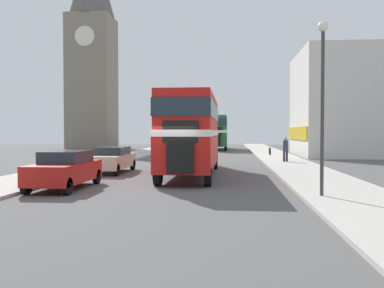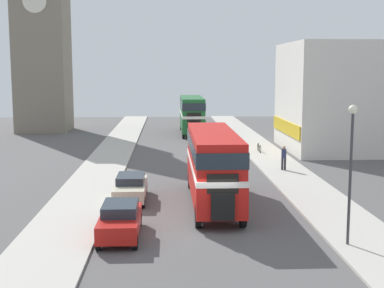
{
  "view_description": "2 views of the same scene",
  "coord_description": "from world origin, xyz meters",
  "px_view_note": "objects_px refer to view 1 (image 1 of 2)",
  "views": [
    {
      "loc": [
        2.59,
        -17.51,
        2.27
      ],
      "look_at": [
        0.63,
        4.62,
        1.64
      ],
      "focal_mm": 40.0,
      "sensor_mm": 36.0,
      "label": 1
    },
    {
      "loc": [
        -1.85,
        -24.14,
        7.4
      ],
      "look_at": [
        0.0,
        15.91,
        1.81
      ],
      "focal_mm": 50.0,
      "sensor_mm": 36.0,
      "label": 2
    }
  ],
  "objects_px": {
    "double_decker_bus": "(192,129)",
    "car_parked_near": "(65,169)",
    "car_parked_mid": "(112,159)",
    "pedestrian_walking": "(285,148)",
    "street_lamp": "(323,82)",
    "church_tower": "(92,38)",
    "bicycle_on_pavement": "(270,151)",
    "bus_distant": "(217,130)"
  },
  "relations": [
    {
      "from": "double_decker_bus",
      "to": "car_parked_near",
      "type": "distance_m",
      "value": 7.41
    },
    {
      "from": "car_parked_near",
      "to": "car_parked_mid",
      "type": "height_order",
      "value": "car_parked_near"
    },
    {
      "from": "pedestrian_walking",
      "to": "street_lamp",
      "type": "bearing_deg",
      "value": -93.19
    },
    {
      "from": "double_decker_bus",
      "to": "car_parked_near",
      "type": "xyz_separation_m",
      "value": [
        -4.61,
        -5.56,
        -1.65
      ]
    },
    {
      "from": "pedestrian_walking",
      "to": "church_tower",
      "type": "distance_m",
      "value": 38.61
    },
    {
      "from": "double_decker_bus",
      "to": "street_lamp",
      "type": "height_order",
      "value": "street_lamp"
    },
    {
      "from": "car_parked_mid",
      "to": "church_tower",
      "type": "xyz_separation_m",
      "value": [
        -12.74,
        35.38,
        14.68
      ]
    },
    {
      "from": "car_parked_near",
      "to": "pedestrian_walking",
      "type": "xyz_separation_m",
      "value": [
        10.6,
        14.94,
        0.34
      ]
    },
    {
      "from": "car_parked_mid",
      "to": "street_lamp",
      "type": "bearing_deg",
      "value": -41.77
    },
    {
      "from": "street_lamp",
      "to": "church_tower",
      "type": "height_order",
      "value": "church_tower"
    },
    {
      "from": "double_decker_bus",
      "to": "church_tower",
      "type": "distance_m",
      "value": 42.55
    },
    {
      "from": "car_parked_near",
      "to": "car_parked_mid",
      "type": "xyz_separation_m",
      "value": [
        0.01,
        6.8,
        -0.03
      ]
    },
    {
      "from": "car_parked_mid",
      "to": "pedestrian_walking",
      "type": "xyz_separation_m",
      "value": [
        10.6,
        8.14,
        0.37
      ]
    },
    {
      "from": "church_tower",
      "to": "street_lamp",
      "type": "bearing_deg",
      "value": -63.02
    },
    {
      "from": "double_decker_bus",
      "to": "bicycle_on_pavement",
      "type": "height_order",
      "value": "double_decker_bus"
    },
    {
      "from": "double_decker_bus",
      "to": "car_parked_near",
      "type": "relative_size",
      "value": 2.49
    },
    {
      "from": "bus_distant",
      "to": "car_parked_mid",
      "type": "height_order",
      "value": "bus_distant"
    },
    {
      "from": "car_parked_near",
      "to": "church_tower",
      "type": "bearing_deg",
      "value": 106.79
    },
    {
      "from": "car_parked_mid",
      "to": "bus_distant",
      "type": "bearing_deg",
      "value": 81.12
    },
    {
      "from": "car_parked_mid",
      "to": "street_lamp",
      "type": "relative_size",
      "value": 0.78
    },
    {
      "from": "bicycle_on_pavement",
      "to": "church_tower",
      "type": "relative_size",
      "value": 0.06
    },
    {
      "from": "bicycle_on_pavement",
      "to": "pedestrian_walking",
      "type": "bearing_deg",
      "value": -87.79
    },
    {
      "from": "car_parked_mid",
      "to": "bicycle_on_pavement",
      "type": "relative_size",
      "value": 2.59
    },
    {
      "from": "car_parked_near",
      "to": "bus_distant",
      "type": "bearing_deg",
      "value": 82.66
    },
    {
      "from": "car_parked_near",
      "to": "bicycle_on_pavement",
      "type": "relative_size",
      "value": 2.44
    },
    {
      "from": "double_decker_bus",
      "to": "pedestrian_walking",
      "type": "bearing_deg",
      "value": 57.42
    },
    {
      "from": "bus_distant",
      "to": "church_tower",
      "type": "bearing_deg",
      "value": 168.21
    },
    {
      "from": "bus_distant",
      "to": "car_parked_mid",
      "type": "distance_m",
      "value": 32.12
    },
    {
      "from": "car_parked_near",
      "to": "double_decker_bus",
      "type": "bearing_deg",
      "value": 50.35
    },
    {
      "from": "double_decker_bus",
      "to": "pedestrian_walking",
      "type": "xyz_separation_m",
      "value": [
        6.0,
        9.38,
        -1.31
      ]
    },
    {
      "from": "car_parked_near",
      "to": "bicycle_on_pavement",
      "type": "height_order",
      "value": "car_parked_near"
    },
    {
      "from": "car_parked_mid",
      "to": "pedestrian_walking",
      "type": "distance_m",
      "value": 13.37
    },
    {
      "from": "church_tower",
      "to": "pedestrian_walking",
      "type": "bearing_deg",
      "value": -49.41
    },
    {
      "from": "car_parked_near",
      "to": "church_tower",
      "type": "xyz_separation_m",
      "value": [
        -12.73,
        42.18,
        14.65
      ]
    },
    {
      "from": "bus_distant",
      "to": "church_tower",
      "type": "relative_size",
      "value": 0.36
    },
    {
      "from": "bus_distant",
      "to": "car_parked_mid",
      "type": "xyz_separation_m",
      "value": [
        -4.95,
        -31.69,
        -1.8
      ]
    },
    {
      "from": "bus_distant",
      "to": "bicycle_on_pavement",
      "type": "height_order",
      "value": "bus_distant"
    },
    {
      "from": "bus_distant",
      "to": "street_lamp",
      "type": "xyz_separation_m",
      "value": [
        4.72,
        -40.32,
        1.41
      ]
    },
    {
      "from": "car_parked_near",
      "to": "street_lamp",
      "type": "distance_m",
      "value": 10.34
    },
    {
      "from": "bicycle_on_pavement",
      "to": "church_tower",
      "type": "distance_m",
      "value": 33.18
    },
    {
      "from": "car_parked_mid",
      "to": "bicycle_on_pavement",
      "type": "height_order",
      "value": "car_parked_mid"
    },
    {
      "from": "double_decker_bus",
      "to": "bus_distant",
      "type": "height_order",
      "value": "bus_distant"
    }
  ]
}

